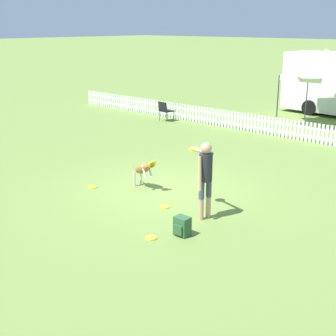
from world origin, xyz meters
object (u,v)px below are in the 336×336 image
at_px(frisbee_near_dog, 165,207).
at_px(frisbee_midfield, 151,238).
at_px(frisbee_near_handler, 93,187).
at_px(equipment_trailer, 333,82).
at_px(canopy_tent_main, 325,65).
at_px(handler_person, 205,171).
at_px(folding_chair_blue_left, 165,110).
at_px(leaping_dog, 143,169).
at_px(backpack_on_grass, 182,226).

bearing_deg(frisbee_near_dog, frisbee_midfield, -56.94).
height_order(frisbee_near_handler, frisbee_near_dog, same).
distance_m(frisbee_near_dog, equipment_trailer, 13.87).
xyz_separation_m(frisbee_near_handler, canopy_tent_main, (1.00, 10.92, 2.44)).
relative_size(handler_person, folding_chair_blue_left, 2.00).
relative_size(leaping_dog, folding_chair_blue_left, 1.22).
bearing_deg(canopy_tent_main, backpack_on_grass, -77.73).
height_order(backpack_on_grass, canopy_tent_main, canopy_tent_main).
xyz_separation_m(backpack_on_grass, equipment_trailer, (-3.36, 14.48, 1.25)).
bearing_deg(handler_person, backpack_on_grass, -155.66).
height_order(handler_person, frisbee_near_dog, handler_person).
distance_m(frisbee_near_handler, equipment_trailer, 13.93).
relative_size(handler_person, frisbee_midfield, 7.53).
bearing_deg(leaping_dog, folding_chair_blue_left, -129.51).
distance_m(folding_chair_blue_left, equipment_trailer, 7.86).
bearing_deg(leaping_dog, canopy_tent_main, -168.30).
distance_m(handler_person, frisbee_midfield, 1.81).
xyz_separation_m(frisbee_near_dog, frisbee_midfield, (0.89, -1.36, 0.00)).
bearing_deg(frisbee_midfield, folding_chair_blue_left, 131.10).
height_order(frisbee_near_handler, backpack_on_grass, backpack_on_grass).
bearing_deg(frisbee_midfield, handler_person, 84.95).
bearing_deg(frisbee_near_dog, folding_chair_blue_left, 132.42).
distance_m(frisbee_midfield, equipment_trailer, 15.35).
relative_size(frisbee_near_dog, frisbee_midfield, 1.00).
height_order(frisbee_near_dog, folding_chair_blue_left, folding_chair_blue_left).
bearing_deg(folding_chair_blue_left, frisbee_near_handler, 126.72).
relative_size(frisbee_near_handler, frisbee_near_dog, 1.00).
relative_size(leaping_dog, frisbee_midfield, 4.61).
bearing_deg(backpack_on_grass, leaping_dog, 150.04).
bearing_deg(frisbee_near_handler, equipment_trailer, 89.39).
xyz_separation_m(backpack_on_grass, folding_chair_blue_left, (-7.87, 8.11, 0.31)).
xyz_separation_m(frisbee_near_handler, frisbee_midfield, (3.16, -1.13, 0.00)).
xyz_separation_m(frisbee_near_dog, folding_chair_blue_left, (-6.64, 7.26, 0.49)).
height_order(folding_chair_blue_left, equipment_trailer, equipment_trailer).
bearing_deg(handler_person, frisbee_midfield, -173.41).
height_order(handler_person, canopy_tent_main, canopy_tent_main).
height_order(handler_person, leaping_dog, handler_person).
bearing_deg(backpack_on_grass, handler_person, 102.70).
height_order(backpack_on_grass, folding_chair_blue_left, folding_chair_blue_left).
distance_m(handler_person, canopy_tent_main, 10.90).
relative_size(frisbee_midfield, canopy_tent_main, 0.07).
bearing_deg(frisbee_near_handler, folding_chair_blue_left, 120.23).
distance_m(handler_person, folding_chair_blue_left, 10.48).
relative_size(leaping_dog, backpack_on_grass, 2.64).
relative_size(frisbee_near_dog, equipment_trailer, 0.04).
height_order(handler_person, folding_chair_blue_left, handler_person).
xyz_separation_m(frisbee_near_handler, equipment_trailer, (0.15, 13.86, 1.43)).
relative_size(frisbee_midfield, backpack_on_grass, 0.57).
distance_m(leaping_dog, equipment_trailer, 13.10).
bearing_deg(frisbee_midfield, backpack_on_grass, 55.34).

